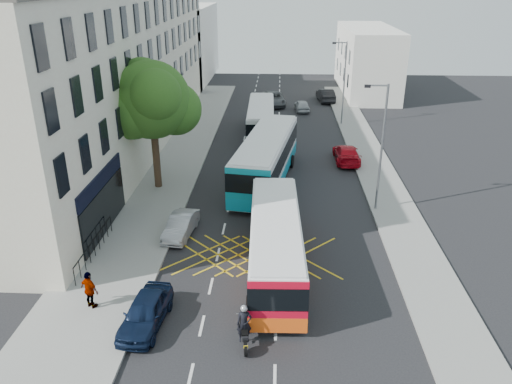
# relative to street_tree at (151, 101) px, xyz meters

# --- Properties ---
(ground) EXTENTS (120.00, 120.00, 0.00)m
(ground) POSITION_rel_street_tree_xyz_m (8.51, -14.97, -6.29)
(ground) COLOR black
(ground) RESTS_ON ground
(pavement_left) EXTENTS (5.00, 70.00, 0.15)m
(pavement_left) POSITION_rel_street_tree_xyz_m (0.01, 0.03, -6.22)
(pavement_left) COLOR gray
(pavement_left) RESTS_ON ground
(pavement_right) EXTENTS (3.00, 70.00, 0.15)m
(pavement_right) POSITION_rel_street_tree_xyz_m (16.01, 0.03, -6.22)
(pavement_right) COLOR gray
(pavement_right) RESTS_ON ground
(terrace_main) EXTENTS (8.30, 45.00, 13.50)m
(terrace_main) POSITION_rel_street_tree_xyz_m (-5.49, 9.52, 0.46)
(terrace_main) COLOR beige
(terrace_main) RESTS_ON ground
(terrace_far) EXTENTS (8.00, 20.00, 10.00)m
(terrace_far) POSITION_rel_street_tree_xyz_m (-5.49, 40.03, -1.29)
(terrace_far) COLOR silver
(terrace_far) RESTS_ON ground
(building_right) EXTENTS (6.00, 18.00, 8.00)m
(building_right) POSITION_rel_street_tree_xyz_m (19.51, 33.03, -2.29)
(building_right) COLOR silver
(building_right) RESTS_ON ground
(street_tree) EXTENTS (6.30, 5.70, 8.80)m
(street_tree) POSITION_rel_street_tree_xyz_m (0.00, 0.00, 0.00)
(street_tree) COLOR #382619
(street_tree) RESTS_ON pavement_left
(lamp_near) EXTENTS (1.45, 0.15, 8.00)m
(lamp_near) POSITION_rel_street_tree_xyz_m (14.71, -2.97, -1.68)
(lamp_near) COLOR slate
(lamp_near) RESTS_ON pavement_right
(lamp_far) EXTENTS (1.45, 0.15, 8.00)m
(lamp_far) POSITION_rel_street_tree_xyz_m (14.71, 17.03, -1.68)
(lamp_far) COLOR slate
(lamp_far) RESTS_ON pavement_right
(railings) EXTENTS (0.08, 5.60, 1.14)m
(railings) POSITION_rel_street_tree_xyz_m (-1.19, -9.67, -5.57)
(railings) COLOR black
(railings) RESTS_ON pavement_left
(bus_near) EXTENTS (2.91, 10.79, 3.01)m
(bus_near) POSITION_rel_street_tree_xyz_m (8.42, -10.41, -4.71)
(bus_near) COLOR silver
(bus_near) RESTS_ON ground
(bus_mid) EXTENTS (4.73, 12.61, 3.47)m
(bus_mid) POSITION_rel_street_tree_xyz_m (7.61, 1.55, -4.47)
(bus_mid) COLOR silver
(bus_mid) RESTS_ON ground
(bus_far) EXTENTS (2.72, 10.35, 2.90)m
(bus_far) POSITION_rel_street_tree_xyz_m (6.80, 13.30, -4.77)
(bus_far) COLOR silver
(bus_far) RESTS_ON ground
(motorbike) EXTENTS (0.71, 2.12, 1.89)m
(motorbike) POSITION_rel_street_tree_xyz_m (7.23, -15.97, -5.41)
(motorbike) COLOR black
(motorbike) RESTS_ON ground
(parked_car_blue) EXTENTS (1.95, 4.08, 1.35)m
(parked_car_blue) POSITION_rel_street_tree_xyz_m (2.91, -15.01, -5.62)
(parked_car_blue) COLOR black
(parked_car_blue) RESTS_ON ground
(parked_car_silver) EXTENTS (1.75, 3.82, 1.22)m
(parked_car_silver) POSITION_rel_street_tree_xyz_m (2.91, -6.85, -5.68)
(parked_car_silver) COLOR #9FA1A7
(parked_car_silver) RESTS_ON ground
(red_hatchback) EXTENTS (1.95, 4.70, 1.36)m
(red_hatchback) POSITION_rel_street_tree_xyz_m (14.01, 6.16, -5.61)
(red_hatchback) COLOR #B70715
(red_hatchback) RESTS_ON ground
(distant_car_grey) EXTENTS (3.07, 5.60, 1.49)m
(distant_car_grey) POSITION_rel_street_tree_xyz_m (7.80, 25.01, -5.55)
(distant_car_grey) COLOR #43464B
(distant_car_grey) RESTS_ON ground
(distant_car_silver) EXTENTS (1.80, 3.75, 1.24)m
(distant_car_silver) POSITION_rel_street_tree_xyz_m (11.01, 22.43, -5.67)
(distant_car_silver) COLOR #ABAEB3
(distant_car_silver) RESTS_ON ground
(distant_car_dark) EXTENTS (2.13, 4.75, 1.51)m
(distant_car_dark) POSITION_rel_street_tree_xyz_m (14.01, 27.23, -5.53)
(distant_car_dark) COLOR black
(distant_car_dark) RESTS_ON ground
(pedestrian_far) EXTENTS (1.15, 0.91, 1.82)m
(pedestrian_far) POSITION_rel_street_tree_xyz_m (0.19, -14.06, -5.23)
(pedestrian_far) COLOR gray
(pedestrian_far) RESTS_ON pavement_left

